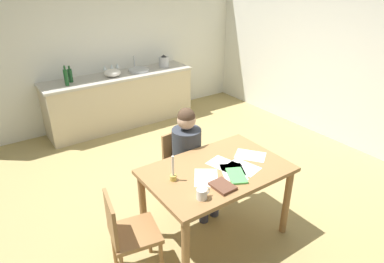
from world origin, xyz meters
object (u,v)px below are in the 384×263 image
Objects in this scene: sink_unit at (139,70)px; bottle_vinegar at (70,75)px; bottle_oil at (66,77)px; wine_glass_by_kettle at (112,67)px; chair_at_table at (182,165)px; coffee_mug at (202,194)px; book_magazine at (223,186)px; candlestick at (173,174)px; person_seated at (191,154)px; chair_side_empty at (128,233)px; wine_glass_near_sink at (117,66)px; mixing_bowl at (112,73)px; dining_table at (216,179)px; stovetop_kettle at (164,61)px; wine_glass_back_left at (105,68)px; book_cookery at (237,176)px.

sink_unit is 1.40× the size of bottle_vinegar.
bottle_oil is 1.19× the size of bottle_vinegar.
wine_glass_by_kettle is (0.73, 0.11, -0.00)m from bottle_vinegar.
bottle_vinegar is at bearing 100.41° from chair_at_table.
wine_glass_by_kettle reaches higher than coffee_mug.
wine_glass_by_kettle is at bearing 161.11° from sink_unit.
candlestick is at bearing 128.75° from book_magazine.
person_seated is at bearing 42.49° from candlestick.
sink_unit reaches higher than candlestick.
coffee_mug reaches higher than chair_side_empty.
wine_glass_by_kettle is (0.47, 3.53, 0.20)m from book_magazine.
wine_glass_near_sink is 1.00× the size of wine_glass_by_kettle.
dining_table is at bearing -94.68° from mixing_bowl.
stovetop_kettle is 1.43× the size of wine_glass_near_sink.
chair_side_empty is (-0.93, 0.03, -0.20)m from dining_table.
bottle_oil is 1.98× the size of wine_glass_by_kettle.
coffee_mug is at bearing -115.72° from stovetop_kettle.
wine_glass_back_left reaches higher than book_magazine.
bottle_oil is at bearing -165.20° from wine_glass_near_sink.
chair_side_empty is 3.55m from sink_unit.
wine_glass_near_sink reaches higher than book_magazine.
book_magazine is at bearing -112.52° from stovetop_kettle.
sink_unit is at bearing 71.55° from coffee_mug.
stovetop_kettle is 1.06m from wine_glass_back_left.
chair_side_empty reaches higher than book_cookery.
mixing_bowl is (0.69, 2.99, 0.10)m from candlestick.
bottle_oil is at bearing 91.24° from candlestick.
chair_side_empty is at bearing -111.28° from mixing_bowl.
bottle_vinegar is (0.10, 0.14, -0.02)m from bottle_oil.
bottle_vinegar is 1.66m from stovetop_kettle.
dining_table is 5.23× the size of book_cookery.
bottle_vinegar is 1.66× the size of wine_glass_near_sink.
bottle_vinegar reaches higher than mixing_bowl.
chair_side_empty is (-0.99, -0.66, 0.00)m from chair_at_table.
wine_glass_by_kettle is at bearing 83.95° from chair_at_table.
chair_at_table is at bearing 51.16° from candlestick.
person_seated is 7.76× the size of wine_glass_by_kettle.
coffee_mug is (-0.38, -0.29, 0.16)m from dining_table.
book_cookery is (0.07, -0.21, 0.12)m from dining_table.
book_magazine is 1.37× the size of wine_glass_back_left.
stovetop_kettle is at bearing 63.67° from chair_at_table.
bottle_oil is at bearing 103.37° from chair_at_table.
stovetop_kettle is at bearing 2.49° from mixing_bowl.
wine_glass_back_left is at bearing 87.17° from person_seated.
coffee_mug is 3.42m from mixing_bowl.
chair_at_table is at bearing 76.00° from book_magazine.
candlestick is (-0.05, 0.36, 0.02)m from coffee_mug.
stovetop_kettle is (1.20, 2.43, 0.53)m from chair_at_table.
stovetop_kettle is 1.43× the size of wine_glass_by_kettle.
wine_glass_near_sink is 0.10m from wine_glass_by_kettle.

